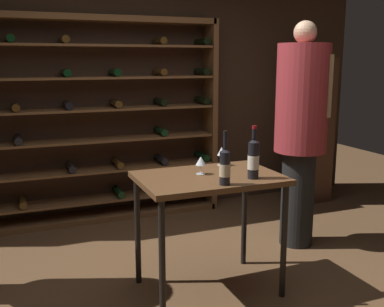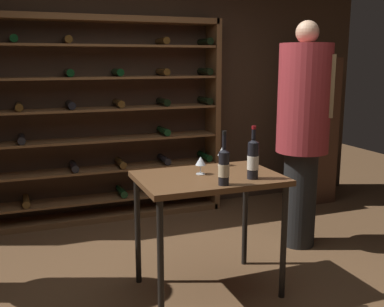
{
  "view_description": "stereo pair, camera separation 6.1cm",
  "coord_description": "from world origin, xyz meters",
  "px_view_note": "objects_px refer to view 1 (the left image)",
  "views": [
    {
      "loc": [
        -1.18,
        -2.88,
        1.7
      ],
      "look_at": [
        0.06,
        0.21,
        1.02
      ],
      "focal_mm": 42.99,
      "sensor_mm": 36.0,
      "label": 1
    },
    {
      "loc": [
        -1.12,
        -2.91,
        1.7
      ],
      "look_at": [
        0.06,
        0.21,
        1.02
      ],
      "focal_mm": 42.99,
      "sensor_mm": 36.0,
      "label": 2
    }
  ],
  "objects_px": {
    "person_guest_plum_blouse": "(301,125)",
    "wine_bottle_black_capsule": "(225,166)",
    "tasting_table": "(209,189)",
    "display_cabinet": "(310,131)",
    "wine_glass_stemmed_right": "(201,162)",
    "wine_bottle_amber_reserve": "(253,159)",
    "wine_glass_stemmed_center": "(222,152)",
    "wine_rack": "(94,122)"
  },
  "relations": [
    {
      "from": "tasting_table",
      "to": "display_cabinet",
      "type": "relative_size",
      "value": 0.59
    },
    {
      "from": "wine_rack",
      "to": "wine_bottle_black_capsule",
      "type": "bearing_deg",
      "value": -77.59
    },
    {
      "from": "tasting_table",
      "to": "wine_bottle_black_capsule",
      "type": "bearing_deg",
      "value": -91.22
    },
    {
      "from": "display_cabinet",
      "to": "wine_bottle_amber_reserve",
      "type": "xyz_separation_m",
      "value": [
        -1.82,
        -1.82,
        0.16
      ]
    },
    {
      "from": "wine_glass_stemmed_center",
      "to": "display_cabinet",
      "type": "bearing_deg",
      "value": 36.62
    },
    {
      "from": "wine_rack",
      "to": "tasting_table",
      "type": "bearing_deg",
      "value": -75.72
    },
    {
      "from": "display_cabinet",
      "to": "wine_glass_stemmed_right",
      "type": "bearing_deg",
      "value": -143.25
    },
    {
      "from": "tasting_table",
      "to": "wine_bottle_amber_reserve",
      "type": "xyz_separation_m",
      "value": [
        0.25,
        -0.19,
        0.24
      ]
    },
    {
      "from": "display_cabinet",
      "to": "wine_bottle_amber_reserve",
      "type": "distance_m",
      "value": 2.58
    },
    {
      "from": "tasting_table",
      "to": "person_guest_plum_blouse",
      "type": "distance_m",
      "value": 1.28
    },
    {
      "from": "person_guest_plum_blouse",
      "to": "tasting_table",
      "type": "bearing_deg",
      "value": -122.53
    },
    {
      "from": "wine_rack",
      "to": "display_cabinet",
      "type": "xyz_separation_m",
      "value": [
        2.55,
        -0.25,
        -0.2
      ]
    },
    {
      "from": "display_cabinet",
      "to": "wine_bottle_amber_reserve",
      "type": "height_order",
      "value": "display_cabinet"
    },
    {
      "from": "wine_bottle_amber_reserve",
      "to": "wine_glass_stemmed_right",
      "type": "height_order",
      "value": "wine_bottle_amber_reserve"
    },
    {
      "from": "tasting_table",
      "to": "wine_glass_stemmed_center",
      "type": "height_order",
      "value": "wine_glass_stemmed_center"
    },
    {
      "from": "display_cabinet",
      "to": "wine_glass_stemmed_center",
      "type": "xyz_separation_m",
      "value": [
        -1.84,
        -1.37,
        0.13
      ]
    },
    {
      "from": "tasting_table",
      "to": "wine_glass_stemmed_center",
      "type": "bearing_deg",
      "value": 49.36
    },
    {
      "from": "wine_glass_stemmed_right",
      "to": "display_cabinet",
      "type": "bearing_deg",
      "value": 36.75
    },
    {
      "from": "display_cabinet",
      "to": "wine_glass_stemmed_center",
      "type": "distance_m",
      "value": 2.3
    },
    {
      "from": "wine_bottle_black_capsule",
      "to": "person_guest_plum_blouse",
      "type": "bearing_deg",
      "value": 34.35
    },
    {
      "from": "wine_rack",
      "to": "wine_glass_stemmed_center",
      "type": "xyz_separation_m",
      "value": [
        0.7,
        -1.62,
        -0.07
      ]
    },
    {
      "from": "tasting_table",
      "to": "wine_bottle_amber_reserve",
      "type": "distance_m",
      "value": 0.4
    },
    {
      "from": "tasting_table",
      "to": "wine_glass_stemmed_right",
      "type": "relative_size",
      "value": 7.73
    },
    {
      "from": "person_guest_plum_blouse",
      "to": "wine_glass_stemmed_right",
      "type": "xyz_separation_m",
      "value": [
        -1.17,
        -0.45,
        -0.15
      ]
    },
    {
      "from": "wine_glass_stemmed_center",
      "to": "wine_bottle_black_capsule",
      "type": "bearing_deg",
      "value": -113.42
    },
    {
      "from": "wine_rack",
      "to": "wine_bottle_amber_reserve",
      "type": "distance_m",
      "value": 2.2
    },
    {
      "from": "wine_bottle_amber_reserve",
      "to": "wine_glass_stemmed_right",
      "type": "relative_size",
      "value": 2.83
    },
    {
      "from": "person_guest_plum_blouse",
      "to": "wine_bottle_black_capsule",
      "type": "bearing_deg",
      "value": -112.32
    },
    {
      "from": "wine_glass_stemmed_center",
      "to": "wine_glass_stemmed_right",
      "type": "xyz_separation_m",
      "value": [
        -0.26,
        -0.2,
        -0.01
      ]
    },
    {
      "from": "display_cabinet",
      "to": "wine_glass_stemmed_right",
      "type": "relative_size",
      "value": 13.14
    },
    {
      "from": "wine_bottle_black_capsule",
      "to": "wine_glass_stemmed_right",
      "type": "height_order",
      "value": "wine_bottle_black_capsule"
    },
    {
      "from": "wine_rack",
      "to": "wine_bottle_amber_reserve",
      "type": "bearing_deg",
      "value": -70.57
    },
    {
      "from": "person_guest_plum_blouse",
      "to": "wine_glass_stemmed_center",
      "type": "bearing_deg",
      "value": -131.53
    },
    {
      "from": "tasting_table",
      "to": "wine_bottle_black_capsule",
      "type": "height_order",
      "value": "wine_bottle_black_capsule"
    },
    {
      "from": "person_guest_plum_blouse",
      "to": "wine_glass_stemmed_right",
      "type": "height_order",
      "value": "person_guest_plum_blouse"
    },
    {
      "from": "wine_bottle_amber_reserve",
      "to": "wine_glass_stemmed_center",
      "type": "distance_m",
      "value": 0.45
    },
    {
      "from": "display_cabinet",
      "to": "wine_glass_stemmed_center",
      "type": "height_order",
      "value": "display_cabinet"
    },
    {
      "from": "tasting_table",
      "to": "display_cabinet",
      "type": "bearing_deg",
      "value": 38.27
    },
    {
      "from": "tasting_table",
      "to": "display_cabinet",
      "type": "xyz_separation_m",
      "value": [
        2.07,
        1.63,
        0.08
      ]
    },
    {
      "from": "wine_glass_stemmed_center",
      "to": "tasting_table",
      "type": "bearing_deg",
      "value": -130.64
    },
    {
      "from": "wine_glass_stemmed_right",
      "to": "tasting_table",
      "type": "bearing_deg",
      "value": -55.18
    },
    {
      "from": "person_guest_plum_blouse",
      "to": "wine_glass_stemmed_right",
      "type": "distance_m",
      "value": 1.26
    }
  ]
}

